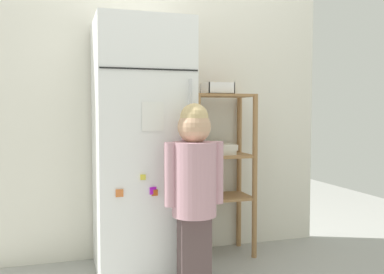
# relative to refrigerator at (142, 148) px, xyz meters

# --- Properties ---
(ground_plane) EXTENTS (6.00, 6.00, 0.00)m
(ground_plane) POSITION_rel_refrigerator_xyz_m (0.15, -0.02, -0.79)
(ground_plane) COLOR #999993
(kitchen_wall_back) EXTENTS (2.57, 0.03, 2.09)m
(kitchen_wall_back) POSITION_rel_refrigerator_xyz_m (0.15, 0.31, 0.25)
(kitchen_wall_back) COLOR silver
(kitchen_wall_back) RESTS_ON ground
(refrigerator) EXTENTS (0.58, 0.60, 1.59)m
(refrigerator) POSITION_rel_refrigerator_xyz_m (0.00, 0.00, 0.00)
(refrigerator) COLOR white
(refrigerator) RESTS_ON ground
(child_standing) EXTENTS (0.35, 0.26, 1.07)m
(child_standing) POSITION_rel_refrigerator_xyz_m (0.22, -0.42, -0.15)
(child_standing) COLOR brown
(child_standing) RESTS_ON ground
(pantry_shelf_unit) EXTENTS (0.45, 0.31, 1.15)m
(pantry_shelf_unit) POSITION_rel_refrigerator_xyz_m (0.58, 0.13, -0.12)
(pantry_shelf_unit) COLOR #9E7247
(pantry_shelf_unit) RESTS_ON ground
(fruit_bin) EXTENTS (0.19, 0.19, 0.09)m
(fruit_bin) POSITION_rel_refrigerator_xyz_m (0.57, 0.13, 0.39)
(fruit_bin) COLOR white
(fruit_bin) RESTS_ON pantry_shelf_unit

